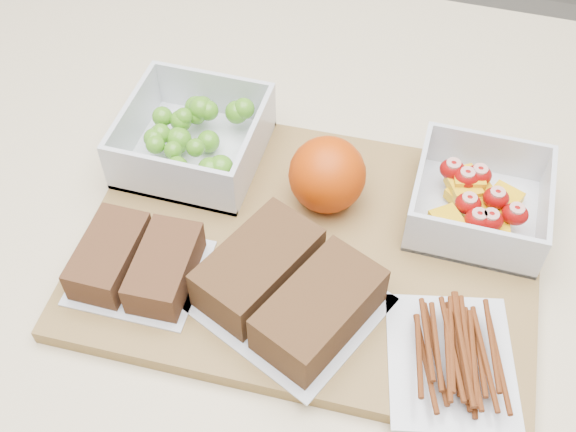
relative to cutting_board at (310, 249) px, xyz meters
name	(u,v)px	position (x,y,z in m)	size (l,w,h in m)	color
cutting_board	(310,249)	(0.00, 0.00, 0.00)	(0.42, 0.30, 0.02)	olive
grape_container	(194,137)	(-0.14, 0.08, 0.03)	(0.13, 0.13, 0.06)	silver
fruit_container	(478,202)	(0.14, 0.08, 0.03)	(0.12, 0.12, 0.05)	silver
orange	(327,175)	(0.00, 0.06, 0.04)	(0.07, 0.07, 0.07)	#C43C04
sandwich_bag_left	(137,262)	(-0.14, -0.07, 0.03)	(0.12, 0.10, 0.04)	silver
sandwich_bag_center	(288,289)	(0.00, -0.07, 0.03)	(0.19, 0.18, 0.04)	silver
pretzel_bag	(453,353)	(0.14, -0.09, 0.02)	(0.13, 0.15, 0.03)	silver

